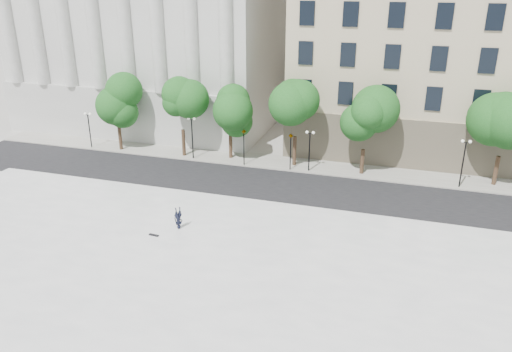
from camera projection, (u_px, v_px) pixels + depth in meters
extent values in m
plane|color=#ACA9A2|center=(142.00, 295.00, 29.39)|extent=(160.00, 160.00, 0.00)
cube|color=white|center=(165.00, 266.00, 31.97)|extent=(44.00, 22.00, 0.45)
cube|color=black|center=(240.00, 183.00, 45.36)|extent=(60.00, 8.00, 0.02)
cube|color=#AFABA1|center=(259.00, 161.00, 50.67)|extent=(60.00, 4.00, 0.12)
cube|color=beige|center=(166.00, 18.00, 63.97)|extent=(30.00, 26.00, 25.00)
cube|color=tan|center=(473.00, 45.00, 54.65)|extent=(36.00, 26.00, 21.00)
cylinder|color=black|center=(244.00, 149.00, 48.82)|extent=(0.10, 0.10, 3.50)
imported|color=black|center=(244.00, 128.00, 48.03)|extent=(0.69, 1.82, 0.72)
cylinder|color=black|center=(290.00, 154.00, 47.55)|extent=(0.10, 0.10, 3.50)
imported|color=black|center=(291.00, 132.00, 46.76)|extent=(0.91, 1.88, 0.74)
imported|color=black|center=(179.00, 226.00, 36.14)|extent=(1.59, 1.60, 0.45)
cube|color=black|center=(154.00, 235.00, 35.19)|extent=(0.76, 0.25, 0.08)
cylinder|color=#382619|center=(120.00, 138.00, 53.42)|extent=(0.36, 0.36, 2.64)
sphere|color=#134316|center=(117.00, 106.00, 52.09)|extent=(3.45, 3.45, 3.45)
cylinder|color=#382619|center=(184.00, 143.00, 51.57)|extent=(0.36, 0.36, 2.87)
sphere|color=#134316|center=(182.00, 106.00, 50.12)|extent=(3.42, 3.42, 3.42)
cylinder|color=#382619|center=(231.00, 147.00, 50.97)|extent=(0.36, 0.36, 2.44)
sphere|color=#134316|center=(230.00, 116.00, 49.74)|extent=(3.70, 3.70, 3.70)
cylinder|color=#382619|center=(294.00, 151.00, 48.87)|extent=(0.36, 0.36, 3.03)
sphere|color=#134316|center=(296.00, 110.00, 47.34)|extent=(4.33, 4.33, 4.33)
cylinder|color=#382619|center=(362.00, 162.00, 46.87)|extent=(0.36, 0.36, 2.49)
sphere|color=#134316|center=(365.00, 127.00, 45.62)|extent=(3.62, 3.62, 3.62)
cylinder|color=#382619|center=(496.00, 171.00, 44.29)|extent=(0.36, 0.36, 2.77)
sphere|color=#134316|center=(504.00, 130.00, 42.89)|extent=(4.17, 4.17, 4.17)
cylinder|color=black|center=(90.00, 132.00, 53.84)|extent=(0.12, 0.12, 3.74)
cube|color=black|center=(88.00, 115.00, 53.15)|extent=(0.60, 0.06, 0.06)
sphere|color=white|center=(85.00, 114.00, 53.19)|extent=(0.28, 0.28, 0.28)
sphere|color=white|center=(90.00, 114.00, 53.03)|extent=(0.28, 0.28, 0.28)
cylinder|color=black|center=(192.00, 140.00, 50.48)|extent=(0.12, 0.12, 4.20)
cube|color=black|center=(191.00, 120.00, 49.70)|extent=(0.60, 0.06, 0.06)
sphere|color=white|center=(189.00, 118.00, 49.74)|extent=(0.28, 0.28, 0.28)
sphere|color=white|center=(194.00, 119.00, 49.58)|extent=(0.28, 0.28, 0.28)
cylinder|color=black|center=(309.00, 153.00, 47.27)|extent=(0.12, 0.12, 3.82)
cube|color=black|center=(310.00, 133.00, 46.56)|extent=(0.60, 0.06, 0.06)
sphere|color=white|center=(307.00, 132.00, 46.60)|extent=(0.28, 0.28, 0.28)
sphere|color=white|center=(313.00, 133.00, 46.44)|extent=(0.28, 0.28, 0.28)
cylinder|color=black|center=(462.00, 166.00, 43.50)|extent=(0.12, 0.12, 4.24)
cube|color=black|center=(466.00, 142.00, 42.71)|extent=(0.60, 0.06, 0.06)
sphere|color=white|center=(463.00, 141.00, 42.76)|extent=(0.28, 0.28, 0.28)
sphere|color=white|center=(470.00, 142.00, 42.59)|extent=(0.28, 0.28, 0.28)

